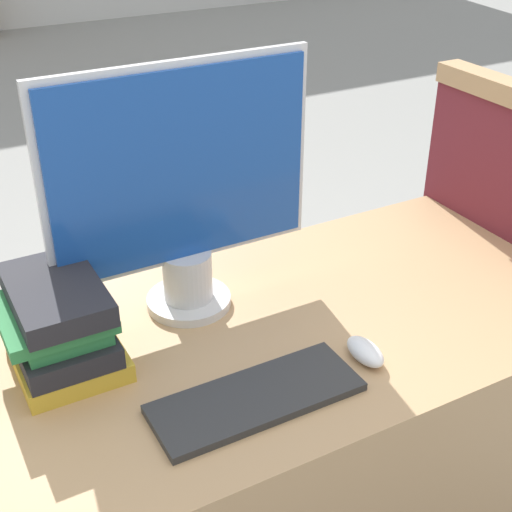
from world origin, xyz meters
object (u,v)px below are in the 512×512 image
at_px(monitor, 182,190).
at_px(book_stack, 60,326).
at_px(mouse, 365,352).
at_px(keyboard, 256,398).

relative_size(monitor, book_stack, 2.23).
distance_m(mouse, book_stack, 0.59).
bearing_deg(monitor, book_stack, -165.56).
bearing_deg(monitor, mouse, -57.09).
relative_size(keyboard, mouse, 3.92).
relative_size(mouse, book_stack, 0.39).
relative_size(monitor, mouse, 5.71).
bearing_deg(mouse, keyboard, -179.00).
height_order(keyboard, book_stack, book_stack).
xyz_separation_m(monitor, mouse, (0.22, -0.35, -0.26)).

